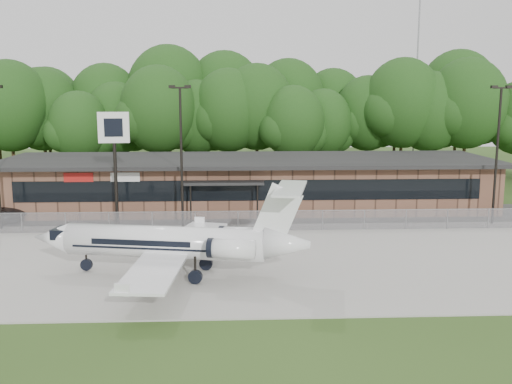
{
  "coord_description": "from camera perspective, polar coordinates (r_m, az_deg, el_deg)",
  "views": [
    {
      "loc": [
        -1.47,
        -24.22,
        9.58
      ],
      "look_at": [
        0.14,
        12.0,
        3.37
      ],
      "focal_mm": 40.0,
      "sensor_mm": 36.0,
      "label": 1
    }
  ],
  "objects": [
    {
      "name": "ground",
      "position": [
        26.09,
        0.88,
        -11.82
      ],
      "size": [
        160.0,
        160.0,
        0.0
      ],
      "primitive_type": "plane",
      "color": "#2A4317",
      "rests_on": "ground"
    },
    {
      "name": "apron",
      "position": [
        33.64,
        0.06,
        -6.75
      ],
      "size": [
        64.0,
        18.0,
        0.08
      ],
      "primitive_type": "cube",
      "color": "#9E9B93",
      "rests_on": "ground"
    },
    {
      "name": "parking_lot",
      "position": [
        44.78,
        -0.6,
        -2.59
      ],
      "size": [
        50.0,
        9.0,
        0.06
      ],
      "primitive_type": "cube",
      "color": "#383835",
      "rests_on": "ground"
    },
    {
      "name": "terminal",
      "position": [
        48.75,
        -0.79,
        0.99
      ],
      "size": [
        41.0,
        11.65,
        4.3
      ],
      "color": "brown",
      "rests_on": "ground"
    },
    {
      "name": "fence",
      "position": [
        40.23,
        -0.39,
        -2.92
      ],
      "size": [
        46.0,
        0.04,
        1.52
      ],
      "color": "gray",
      "rests_on": "ground"
    },
    {
      "name": "treeline",
      "position": [
        66.27,
        -1.28,
        7.93
      ],
      "size": [
        72.0,
        12.0,
        15.0
      ],
      "primitive_type": null,
      "color": "black",
      "rests_on": "ground"
    },
    {
      "name": "radio_mast",
      "position": [
        76.0,
        15.78,
        11.57
      ],
      "size": [
        0.2,
        0.2,
        25.0
      ],
      "primitive_type": "cylinder",
      "color": "gray",
      "rests_on": "ground"
    },
    {
      "name": "light_pole_mid",
      "position": [
        41.03,
        -7.49,
        4.6
      ],
      "size": [
        1.55,
        0.3,
        10.23
      ],
      "color": "black",
      "rests_on": "ground"
    },
    {
      "name": "light_pole_right",
      "position": [
        45.28,
        23.0,
        4.39
      ],
      "size": [
        1.55,
        0.3,
        10.23
      ],
      "color": "black",
      "rests_on": "ground"
    },
    {
      "name": "business_jet",
      "position": [
        30.43,
        -8.08,
        -5.13
      ],
      "size": [
        15.17,
        13.62,
        5.12
      ],
      "rotation": [
        0.0,
        0.0,
        -0.19
      ],
      "color": "white",
      "rests_on": "ground"
    },
    {
      "name": "pole_sign",
      "position": [
        41.97,
        -14.0,
        5.09
      ],
      "size": [
        2.2,
        0.43,
        8.37
      ],
      "rotation": [
        0.0,
        0.0,
        0.08
      ],
      "color": "black",
      "rests_on": "ground"
    }
  ]
}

